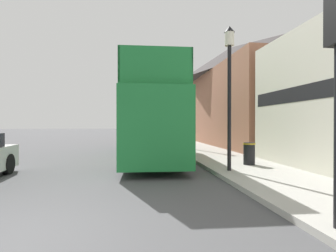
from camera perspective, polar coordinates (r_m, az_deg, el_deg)
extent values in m
plane|color=#4C4C4F|center=(24.97, -12.14, -3.53)|extent=(144.00, 144.00, 0.00)
cube|color=#ADAAA3|center=(22.32, 3.29, -3.82)|extent=(3.06, 108.00, 0.14)
cube|color=#9E664C|center=(24.32, 13.47, 3.23)|extent=(6.00, 20.34, 5.83)
pyramid|color=#383333|center=(24.90, 13.49, 13.19)|extent=(6.00, 20.34, 2.80)
cube|color=#1E7A38|center=(13.00, -3.63, -0.07)|extent=(2.84, 10.17, 2.69)
cube|color=orange|center=(12.49, -3.56, 0.53)|extent=(2.66, 5.64, 0.45)
cube|color=black|center=(13.02, -3.63, 3.66)|extent=(2.83, 9.37, 0.70)
cube|color=#1E7A38|center=(13.06, -3.63, 6.07)|extent=(2.80, 9.37, 0.10)
cube|color=#1E7A38|center=(13.15, -8.80, 8.80)|extent=(0.46, 9.27, 1.16)
cube|color=#1E7A38|center=(13.22, 1.51, 8.75)|extent=(0.46, 9.27, 1.16)
cube|color=#1E7A38|center=(8.61, -2.65, 13.26)|extent=(2.41, 0.17, 1.16)
cube|color=#1E7A38|center=(17.03, -4.05, 6.89)|extent=(2.47, 1.51, 1.16)
cylinder|color=black|center=(16.18, -7.83, -3.97)|extent=(0.32, 0.98, 0.97)
cylinder|color=black|center=(16.23, -0.13, -3.95)|extent=(0.32, 0.98, 0.97)
cylinder|color=black|center=(10.17, -9.27, -6.60)|extent=(0.32, 0.98, 0.97)
cylinder|color=black|center=(10.25, 3.01, -6.54)|extent=(0.32, 0.98, 0.97)
cube|color=navy|center=(20.11, -3.29, -2.88)|extent=(1.94, 4.40, 0.78)
cube|color=black|center=(19.96, -3.26, -1.04)|extent=(1.67, 2.13, 0.51)
cylinder|color=black|center=(21.41, -5.92, -3.35)|extent=(0.21, 0.63, 0.62)
cylinder|color=black|center=(21.57, -1.40, -3.32)|extent=(0.21, 0.63, 0.62)
cylinder|color=black|center=(18.72, -5.47, -3.90)|extent=(0.21, 0.63, 0.62)
cylinder|color=black|center=(18.90, -0.31, -3.85)|extent=(0.21, 0.63, 0.62)
cylinder|color=black|center=(10.66, -31.46, -7.08)|extent=(0.23, 0.70, 0.70)
cylinder|color=black|center=(9.19, 13.20, 3.80)|extent=(0.13, 0.13, 4.26)
cylinder|color=silver|center=(9.62, 13.23, 17.95)|extent=(0.32, 0.32, 0.45)
cone|color=black|center=(9.72, 13.24, 19.83)|extent=(0.35, 0.35, 0.22)
cylinder|color=black|center=(17.60, 3.27, 2.36)|extent=(0.13, 0.13, 4.36)
cylinder|color=silver|center=(17.84, 3.28, 10.10)|extent=(0.32, 0.32, 0.45)
cone|color=black|center=(17.90, 3.28, 11.15)|extent=(0.35, 0.35, 0.22)
cylinder|color=black|center=(26.16, -0.86, 1.02)|extent=(0.13, 0.13, 3.70)
cylinder|color=silver|center=(26.26, -0.87, 5.55)|extent=(0.32, 0.32, 0.45)
cone|color=black|center=(26.30, -0.87, 6.27)|extent=(0.35, 0.35, 0.22)
cylinder|color=black|center=(10.77, 17.25, -5.76)|extent=(0.44, 0.44, 0.86)
cylinder|color=#B28E1E|center=(10.74, 17.26, -3.70)|extent=(0.48, 0.48, 0.06)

